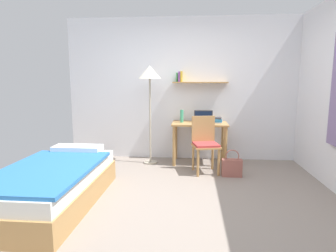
% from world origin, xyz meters
% --- Properties ---
extents(ground_plane, '(5.28, 5.28, 0.00)m').
position_xyz_m(ground_plane, '(0.00, 0.00, 0.00)').
color(ground_plane, gray).
extents(wall_back, '(4.40, 0.27, 2.60)m').
position_xyz_m(wall_back, '(0.00, 2.02, 1.30)').
color(wall_back, white).
rests_on(wall_back, ground_plane).
extents(bed, '(0.99, 1.93, 0.54)m').
position_xyz_m(bed, '(-1.50, -0.19, 0.24)').
color(bed, '#B2844C').
rests_on(bed, ground_plane).
extents(desk, '(0.97, 0.55, 0.73)m').
position_xyz_m(desk, '(0.26, 1.70, 0.58)').
color(desk, '#B2844C').
rests_on(desk, ground_plane).
extents(desk_chair, '(0.48, 0.48, 0.89)m').
position_xyz_m(desk_chair, '(0.33, 1.20, 0.49)').
color(desk_chair, '#B2844C').
rests_on(desk_chair, ground_plane).
extents(standing_lamp, '(0.39, 0.39, 1.72)m').
position_xyz_m(standing_lamp, '(-0.61, 1.61, 1.51)').
color(standing_lamp, '#B2A893').
rests_on(standing_lamp, ground_plane).
extents(laptop, '(0.33, 0.22, 0.21)m').
position_xyz_m(laptop, '(0.32, 1.70, 0.78)').
color(laptop, black).
rests_on(laptop, desk).
extents(water_bottle, '(0.06, 0.06, 0.23)m').
position_xyz_m(water_bottle, '(-0.06, 1.72, 0.84)').
color(water_bottle, '#42A87F').
rests_on(water_bottle, desk).
extents(book_stack, '(0.19, 0.24, 0.10)m').
position_xyz_m(book_stack, '(0.56, 1.72, 0.77)').
color(book_stack, silver).
rests_on(book_stack, desk).
extents(handbag, '(0.30, 0.13, 0.42)m').
position_xyz_m(handbag, '(0.74, 1.00, 0.15)').
color(handbag, '#99564C').
rests_on(handbag, ground_plane).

